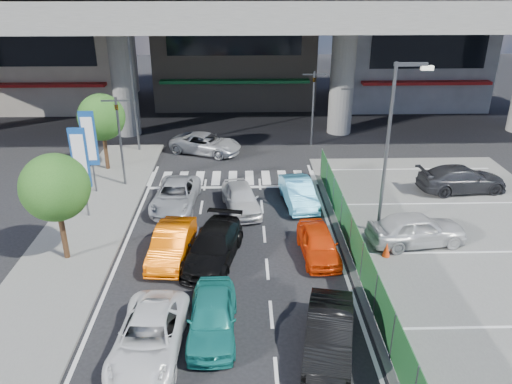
{
  "coord_description": "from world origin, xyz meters",
  "views": [
    {
      "loc": [
        0.65,
        -14.71,
        11.5
      ],
      "look_at": [
        1.2,
        5.59,
        2.39
      ],
      "focal_mm": 35.0,
      "sensor_mm": 36.0,
      "label": 1
    }
  ],
  "objects_px": {
    "hatch_black_mid_right": "(329,333)",
    "sedan_white_front_mid": "(241,198)",
    "sedan_white_mid_left": "(149,337)",
    "wagon_silver_front_left": "(176,195)",
    "taxi_teal_mid": "(212,316)",
    "tree_far": "(102,117)",
    "traffic_light_right": "(314,90)",
    "taxi_orange_left": "(172,244)",
    "kei_truck_front_right": "(298,193)",
    "parked_sedan_white": "(417,229)",
    "tree_near": "(55,188)",
    "street_lamp_right": "(392,137)",
    "signboard_far": "(89,141)",
    "street_lamp_left": "(135,82)",
    "crossing_wagon_silver": "(206,144)",
    "taxi_orange_right": "(318,243)",
    "parked_sedan_dgrey": "(462,179)",
    "signboard_near": "(80,161)",
    "traffic_light_left": "(118,120)",
    "traffic_cone": "(386,249)",
    "sedan_black_mid": "(213,246)"
  },
  "relations": [
    {
      "from": "hatch_black_mid_right",
      "to": "sedan_white_front_mid",
      "type": "xyz_separation_m",
      "value": [
        -2.87,
        10.54,
        0.0
      ]
    },
    {
      "from": "sedan_white_mid_left",
      "to": "wagon_silver_front_left",
      "type": "xyz_separation_m",
      "value": [
        -0.47,
        11.0,
        0.01
      ]
    },
    {
      "from": "taxi_teal_mid",
      "to": "tree_far",
      "type": "bearing_deg",
      "value": 115.39
    },
    {
      "from": "traffic_light_right",
      "to": "taxi_orange_left",
      "type": "bearing_deg",
      "value": -118.07
    },
    {
      "from": "traffic_light_right",
      "to": "kei_truck_front_right",
      "type": "relative_size",
      "value": 1.28
    },
    {
      "from": "taxi_teal_mid",
      "to": "parked_sedan_white",
      "type": "xyz_separation_m",
      "value": [
        8.87,
        5.78,
        0.12
      ]
    },
    {
      "from": "tree_near",
      "to": "traffic_light_right",
      "type": "bearing_deg",
      "value": 50.19
    },
    {
      "from": "street_lamp_right",
      "to": "signboard_far",
      "type": "xyz_separation_m",
      "value": [
        -14.77,
        4.99,
        -1.71
      ]
    },
    {
      "from": "street_lamp_left",
      "to": "kei_truck_front_right",
      "type": "xyz_separation_m",
      "value": [
        9.87,
        -8.74,
        -4.1
      ]
    },
    {
      "from": "tree_near",
      "to": "crossing_wagon_silver",
      "type": "bearing_deg",
      "value": 69.29
    },
    {
      "from": "street_lamp_right",
      "to": "taxi_orange_right",
      "type": "distance_m",
      "value": 5.66
    },
    {
      "from": "wagon_silver_front_left",
      "to": "parked_sedan_dgrey",
      "type": "distance_m",
      "value": 15.85
    },
    {
      "from": "street_lamp_left",
      "to": "wagon_silver_front_left",
      "type": "relative_size",
      "value": 1.72
    },
    {
      "from": "hatch_black_mid_right",
      "to": "parked_sedan_dgrey",
      "type": "distance_m",
      "value": 15.74
    },
    {
      "from": "signboard_near",
      "to": "sedan_white_front_mid",
      "type": "xyz_separation_m",
      "value": [
        7.7,
        0.65,
        -2.37
      ]
    },
    {
      "from": "wagon_silver_front_left",
      "to": "tree_far",
      "type": "bearing_deg",
      "value": 135.8
    },
    {
      "from": "traffic_light_left",
      "to": "hatch_black_mid_right",
      "type": "relative_size",
      "value": 1.24
    },
    {
      "from": "parked_sedan_white",
      "to": "parked_sedan_dgrey",
      "type": "relative_size",
      "value": 0.89
    },
    {
      "from": "kei_truck_front_right",
      "to": "taxi_teal_mid",
      "type": "bearing_deg",
      "value": -118.42
    },
    {
      "from": "taxi_orange_left",
      "to": "crossing_wagon_silver",
      "type": "xyz_separation_m",
      "value": [
        0.59,
        13.48,
        -0.01
      ]
    },
    {
      "from": "street_lamp_left",
      "to": "parked_sedan_dgrey",
      "type": "relative_size",
      "value": 1.62
    },
    {
      "from": "taxi_orange_left",
      "to": "taxi_orange_right",
      "type": "xyz_separation_m",
      "value": [
        6.33,
        -0.05,
        -0.05
      ]
    },
    {
      "from": "traffic_light_left",
      "to": "traffic_cone",
      "type": "xyz_separation_m",
      "value": [
        13.01,
        -8.2,
        -3.54
      ]
    },
    {
      "from": "wagon_silver_front_left",
      "to": "sedan_white_front_mid",
      "type": "xyz_separation_m",
      "value": [
        3.43,
        -0.51,
        0.04
      ]
    },
    {
      "from": "street_lamp_left",
      "to": "tree_far",
      "type": "bearing_deg",
      "value": -112.84
    },
    {
      "from": "tree_near",
      "to": "parked_sedan_dgrey",
      "type": "height_order",
      "value": "tree_near"
    },
    {
      "from": "tree_far",
      "to": "taxi_orange_right",
      "type": "bearing_deg",
      "value": -42.01
    },
    {
      "from": "tree_far",
      "to": "wagon_silver_front_left",
      "type": "distance_m",
      "value": 7.73
    },
    {
      "from": "signboard_far",
      "to": "sedan_white_front_mid",
      "type": "height_order",
      "value": "signboard_far"
    },
    {
      "from": "hatch_black_mid_right",
      "to": "sedan_white_front_mid",
      "type": "bearing_deg",
      "value": 116.78
    },
    {
      "from": "taxi_orange_right",
      "to": "sedan_white_front_mid",
      "type": "xyz_separation_m",
      "value": [
        -3.36,
        4.65,
        0.05
      ]
    },
    {
      "from": "hatch_black_mid_right",
      "to": "taxi_orange_right",
      "type": "height_order",
      "value": "hatch_black_mid_right"
    },
    {
      "from": "street_lamp_left",
      "to": "tree_near",
      "type": "bearing_deg",
      "value": -92.76
    },
    {
      "from": "sedan_white_front_mid",
      "to": "crossing_wagon_silver",
      "type": "bearing_deg",
      "value": 94.14
    },
    {
      "from": "taxi_orange_right",
      "to": "wagon_silver_front_left",
      "type": "relative_size",
      "value": 0.81
    },
    {
      "from": "sedan_white_mid_left",
      "to": "crossing_wagon_silver",
      "type": "bearing_deg",
      "value": 91.07
    },
    {
      "from": "taxi_teal_mid",
      "to": "sedan_black_mid",
      "type": "bearing_deg",
      "value": 92.53
    },
    {
      "from": "parked_sedan_dgrey",
      "to": "street_lamp_left",
      "type": "bearing_deg",
      "value": 63.46
    },
    {
      "from": "signboard_far",
      "to": "tree_near",
      "type": "distance_m",
      "value": 7.03
    },
    {
      "from": "sedan_white_mid_left",
      "to": "signboard_near",
      "type": "bearing_deg",
      "value": 118.49
    },
    {
      "from": "sedan_black_mid",
      "to": "kei_truck_front_right",
      "type": "distance_m",
      "value": 6.93
    },
    {
      "from": "tree_near",
      "to": "sedan_black_mid",
      "type": "bearing_deg",
      "value": -2.12
    },
    {
      "from": "traffic_light_right",
      "to": "kei_truck_front_right",
      "type": "distance_m",
      "value": 10.45
    },
    {
      "from": "taxi_teal_mid",
      "to": "sedan_white_front_mid",
      "type": "bearing_deg",
      "value": 84.18
    },
    {
      "from": "sedan_white_mid_left",
      "to": "parked_sedan_white",
      "type": "distance_m",
      "value": 12.77
    },
    {
      "from": "signboard_far",
      "to": "sedan_white_mid_left",
      "type": "xyz_separation_m",
      "value": [
        5.14,
        -12.84,
        -2.43
      ]
    },
    {
      "from": "sedan_white_mid_left",
      "to": "taxi_teal_mid",
      "type": "bearing_deg",
      "value": 27.5
    },
    {
      "from": "street_lamp_left",
      "to": "hatch_black_mid_right",
      "type": "bearing_deg",
      "value": -64.03
    },
    {
      "from": "hatch_black_mid_right",
      "to": "street_lamp_right",
      "type": "bearing_deg",
      "value": 75.85
    },
    {
      "from": "crossing_wagon_silver",
      "to": "wagon_silver_front_left",
      "type": "bearing_deg",
      "value": -165.15
    }
  ]
}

